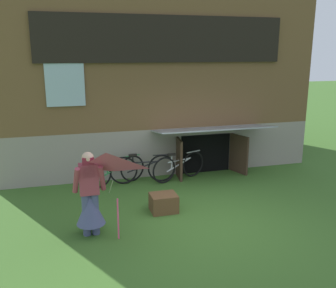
# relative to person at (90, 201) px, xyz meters

# --- Properties ---
(ground_plane) EXTENTS (60.00, 60.00, 0.00)m
(ground_plane) POSITION_rel_person_xyz_m (2.17, -0.12, -0.65)
(ground_plane) COLOR #386023
(log_house) EXTENTS (8.53, 5.77, 5.44)m
(log_house) POSITION_rel_person_xyz_m (2.17, 5.21, 2.07)
(log_house) COLOR gray
(log_house) RESTS_ON ground_plane
(person) EXTENTS (0.61, 0.52, 1.56)m
(person) POSITION_rel_person_xyz_m (0.00, 0.00, 0.00)
(person) COLOR #474C75
(person) RESTS_ON ground_plane
(kite) EXTENTS (1.10, 1.14, 1.53)m
(kite) POSITION_rel_person_xyz_m (0.26, -0.57, 0.59)
(kite) COLOR #E54C7F
(kite) RESTS_ON ground_plane
(bicycle_silver) EXTENTS (1.54, 0.58, 0.74)m
(bicycle_silver) POSITION_rel_person_xyz_m (2.42, 2.43, -0.29)
(bicycle_silver) COLOR black
(bicycle_silver) RESTS_ON ground_plane
(bicycle_black) EXTENTS (1.68, 0.18, 0.76)m
(bicycle_black) POSITION_rel_person_xyz_m (1.47, 2.46, -0.28)
(bicycle_black) COLOR black
(bicycle_black) RESTS_ON ground_plane
(bicycle_green) EXTENTS (1.54, 0.55, 0.73)m
(bicycle_green) POSITION_rel_person_xyz_m (0.80, 2.50, -0.30)
(bicycle_green) COLOR black
(bicycle_green) RESTS_ON ground_plane
(wooden_crate) EXTENTS (0.54, 0.46, 0.37)m
(wooden_crate) POSITION_rel_person_xyz_m (1.53, 0.63, -0.47)
(wooden_crate) COLOR brown
(wooden_crate) RESTS_ON ground_plane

